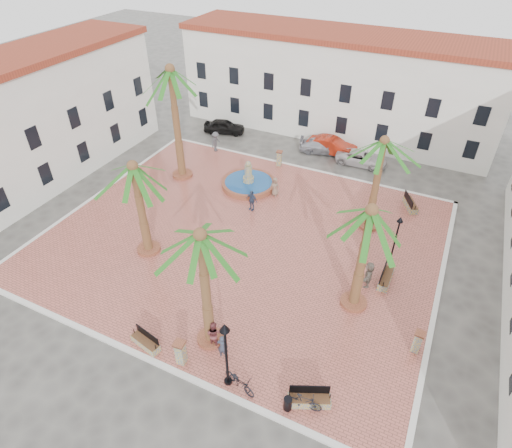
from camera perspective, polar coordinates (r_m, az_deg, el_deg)
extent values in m
plane|color=#56544F|center=(30.02, -1.72, -1.93)|extent=(120.00, 120.00, 0.00)
cube|color=#B75D4E|center=(29.97, -1.72, -1.82)|extent=(26.00, 22.00, 0.15)
cube|color=silver|center=(38.36, 5.86, 7.53)|extent=(26.30, 0.30, 0.16)
cube|color=silver|center=(23.79, -14.46, -16.93)|extent=(26.30, 0.30, 0.16)
cube|color=silver|center=(27.97, 23.02, -8.97)|extent=(0.30, 22.30, 0.16)
cube|color=silver|center=(36.76, -20.10, 3.84)|extent=(0.30, 22.30, 0.16)
cube|color=white|center=(44.44, 10.61, 17.61)|extent=(30.00, 7.00, 9.00)
cube|color=maroon|center=(43.13, 11.38, 23.55)|extent=(30.40, 7.40, 0.50)
cube|color=black|center=(47.28, -7.00, 16.16)|extent=(1.00, 0.12, 1.60)
cube|color=black|center=(45.48, -2.82, 15.53)|extent=(1.00, 0.12, 1.60)
cube|color=black|center=(43.94, 1.65, 14.76)|extent=(1.00, 0.12, 1.60)
cube|color=black|center=(42.67, 6.37, 13.84)|extent=(1.00, 0.12, 1.60)
cube|color=black|center=(41.69, 11.31, 12.78)|extent=(1.00, 0.12, 1.60)
cube|color=black|center=(41.04, 16.40, 11.58)|extent=(1.00, 0.12, 1.60)
cube|color=black|center=(40.72, 21.56, 10.26)|extent=(1.00, 0.12, 1.60)
cube|color=black|center=(40.75, 26.72, 8.85)|extent=(1.00, 0.12, 1.60)
cube|color=black|center=(46.30, -7.29, 19.63)|extent=(1.00, 0.12, 1.60)
cube|color=black|center=(44.47, -2.94, 19.13)|extent=(1.00, 0.12, 1.60)
cube|color=black|center=(42.89, 1.72, 18.47)|extent=(1.00, 0.12, 1.60)
cube|color=black|center=(41.58, 6.66, 17.64)|extent=(1.00, 0.12, 1.60)
cube|color=black|center=(40.58, 11.83, 16.63)|extent=(1.00, 0.12, 1.60)
cube|color=black|center=(39.91, 17.16, 15.45)|extent=(1.00, 0.12, 1.60)
cube|color=black|center=(39.59, 22.56, 14.11)|extent=(1.00, 0.12, 1.60)
cube|color=black|center=(39.62, 27.92, 12.63)|extent=(1.00, 0.12, 1.60)
cube|color=white|center=(39.00, -28.11, 11.48)|extent=(6.00, 24.00, 9.50)
cube|color=maroon|center=(37.47, -30.40, 18.27)|extent=(6.40, 24.40, 0.50)
cube|color=black|center=(34.91, -30.95, 2.77)|extent=(0.12, 1.00, 1.60)
cube|color=black|center=(36.76, -26.29, 6.03)|extent=(0.12, 1.00, 1.60)
cube|color=black|center=(38.94, -22.07, 8.91)|extent=(0.12, 1.00, 1.60)
cube|color=black|center=(41.39, -18.27, 11.44)|extent=(0.12, 1.00, 1.60)
cube|color=black|center=(44.06, -14.85, 13.62)|extent=(0.12, 1.00, 1.60)
cube|color=black|center=(35.50, -27.61, 10.14)|extent=(0.12, 1.00, 1.60)
cube|color=black|center=(37.75, -23.13, 12.90)|extent=(0.12, 1.00, 1.60)
cube|color=black|center=(40.27, -19.10, 15.26)|extent=(0.12, 1.00, 1.60)
cube|color=black|center=(43.02, -15.50, 17.27)|extent=(0.12, 1.00, 1.60)
cylinder|color=#9A4F34|center=(35.28, -1.00, 5.40)|extent=(4.41, 4.41, 0.42)
cylinder|color=#194C8C|center=(35.18, -1.01, 5.66)|extent=(3.89, 3.89, 0.06)
cylinder|color=gray|center=(35.17, -1.01, 5.69)|extent=(0.95, 0.95, 0.84)
cylinder|color=gray|center=(34.74, -1.02, 6.88)|extent=(0.63, 0.63, 1.26)
sphere|color=gray|center=(34.35, -1.04, 8.01)|extent=(0.46, 0.46, 0.46)
cylinder|color=#9A4F34|center=(37.27, -9.77, 6.56)|extent=(1.69, 1.69, 0.25)
cylinder|color=brown|center=(35.23, -10.54, 12.87)|extent=(0.55, 0.55, 8.76)
sphere|color=brown|center=(33.72, -11.42, 19.66)|extent=(0.74, 0.74, 0.74)
cylinder|color=#9A4F34|center=(29.64, -14.10, -3.20)|extent=(1.54, 1.54, 0.23)
cylinder|color=brown|center=(27.72, -15.08, 1.90)|extent=(0.50, 0.50, 6.22)
sphere|color=brown|center=(26.12, -16.16, 7.47)|extent=(0.68, 0.68, 0.68)
cylinder|color=#9A4F34|center=(23.76, -6.10, -14.88)|extent=(1.43, 1.43, 0.21)
cylinder|color=brown|center=(21.06, -6.73, -8.84)|extent=(0.47, 0.47, 6.97)
sphere|color=brown|center=(18.73, -7.49, -1.40)|extent=(0.63, 0.63, 0.63)
cylinder|color=#9A4F34|center=(25.92, 12.87, -10.09)|extent=(1.54, 1.54, 0.23)
cylinder|color=brown|center=(23.64, 13.96, -4.56)|extent=(0.50, 0.50, 6.44)
sphere|color=brown|center=(21.69, 15.20, 1.82)|extent=(0.67, 0.67, 0.67)
cylinder|color=#9A4F34|center=(31.87, 14.70, -0.09)|extent=(1.45, 1.45, 0.22)
cylinder|color=brown|center=(30.02, 15.69, 5.05)|extent=(0.47, 0.47, 6.54)
sphere|color=brown|center=(28.50, 16.79, 10.62)|extent=(0.64, 0.64, 0.64)
cube|color=gray|center=(24.03, -14.50, -15.14)|extent=(1.85, 0.89, 0.40)
cube|color=#56351E|center=(23.85, -14.59, -14.80)|extent=(1.75, 0.83, 0.06)
cube|color=black|center=(23.72, -14.28, -14.10)|extent=(1.66, 0.39, 0.49)
cylinder|color=black|center=(24.24, -15.95, -13.58)|extent=(0.05, 0.05, 0.30)
cylinder|color=black|center=(23.31, -13.25, -15.70)|extent=(0.05, 0.05, 0.30)
cube|color=gray|center=(21.62, 7.09, -22.36)|extent=(2.06, 1.37, 0.44)
cube|color=#56351E|center=(21.40, 7.14, -22.01)|extent=(1.94, 1.27, 0.07)
cube|color=black|center=(21.27, 7.16, -21.04)|extent=(1.74, 0.82, 0.55)
cylinder|color=black|center=(21.21, 4.45, -21.86)|extent=(0.05, 0.05, 0.33)
cylinder|color=black|center=(21.40, 9.87, -21.75)|extent=(0.05, 0.05, 0.33)
cube|color=gray|center=(27.64, 16.91, -7.03)|extent=(0.63, 2.00, 0.44)
cube|color=#56351E|center=(27.47, 17.01, -6.65)|extent=(0.57, 1.88, 0.07)
cube|color=black|center=(27.28, 16.63, -6.05)|extent=(0.08, 1.88, 0.55)
cylinder|color=black|center=(26.68, 16.62, -7.71)|extent=(0.05, 0.05, 0.33)
cylinder|color=black|center=(28.09, 17.47, -5.24)|extent=(0.05, 0.05, 0.33)
cube|color=gray|center=(34.72, 19.87, 2.38)|extent=(1.42, 2.01, 0.43)
cube|color=#56351E|center=(34.59, 19.96, 2.72)|extent=(1.32, 1.89, 0.07)
cube|color=black|center=(34.35, 19.69, 3.13)|extent=(0.88, 1.67, 0.54)
cylinder|color=black|center=(33.81, 20.46, 2.02)|extent=(0.05, 0.05, 0.33)
cylinder|color=black|center=(35.24, 19.57, 3.75)|extent=(0.05, 0.05, 0.33)
cylinder|color=black|center=(22.22, -3.73, -20.17)|extent=(0.38, 0.38, 0.17)
cylinder|color=black|center=(20.61, -3.96, -17.25)|extent=(0.13, 0.13, 3.85)
cone|color=black|center=(18.96, -4.23, -13.57)|extent=(0.47, 0.47, 0.43)
sphere|color=beige|center=(19.08, -4.20, -13.88)|extent=(0.26, 0.26, 0.26)
cylinder|color=black|center=(29.22, 17.43, -4.71)|extent=(0.32, 0.32, 0.14)
cylinder|color=black|center=(28.21, 18.02, -2.24)|extent=(0.11, 0.11, 3.21)
cone|color=black|center=(27.20, 18.71, 0.60)|extent=(0.39, 0.39, 0.36)
sphere|color=beige|center=(27.27, 18.66, 0.38)|extent=(0.21, 0.21, 0.21)
cube|color=gray|center=(22.64, -10.00, -16.60)|extent=(0.48, 0.48, 1.41)
cube|color=#9A4F34|center=(22.03, -10.21, -15.42)|extent=(0.60, 0.60, 0.11)
cube|color=gray|center=(38.07, 3.11, 8.66)|extent=(0.44, 0.44, 1.30)
cube|color=#9A4F34|center=(37.74, 3.15, 9.60)|extent=(0.55, 0.55, 0.10)
cube|color=gray|center=(24.24, 20.70, -14.56)|extent=(0.44, 0.44, 1.30)
cube|color=#9A4F34|center=(23.72, 21.07, -13.49)|extent=(0.55, 0.55, 0.10)
cylinder|color=black|center=(21.27, 4.25, -22.77)|extent=(0.40, 0.40, 0.77)
imported|color=#31394B|center=(22.52, -4.47, -15.99)|extent=(0.63, 0.48, 1.56)
imported|color=black|center=(21.69, -2.20, -20.23)|extent=(2.01, 1.19, 1.00)
imported|color=brown|center=(22.99, -5.68, -14.35)|extent=(0.84, 0.67, 1.67)
imported|color=black|center=(21.24, 6.46, -22.51)|extent=(1.72, 0.71, 1.00)
imported|color=#7E6351|center=(33.82, 2.54, 4.99)|extent=(0.78, 0.51, 1.57)
imported|color=#303F5C|center=(32.10, -0.59, 3.20)|extent=(1.05, 0.59, 1.68)
imported|color=#46454A|center=(40.54, -5.39, 10.89)|extent=(0.77, 1.25, 1.88)
imported|color=#756A5D|center=(26.68, 14.79, -6.49)|extent=(0.65, 1.67, 1.76)
imported|color=black|center=(44.46, -4.25, 12.84)|extent=(4.39, 2.78, 1.39)
imported|color=red|center=(40.91, 10.11, 10.21)|extent=(4.68, 1.71, 1.53)
imported|color=#B3B3BC|center=(41.00, 8.94, 10.20)|extent=(4.67, 2.80, 1.27)
imported|color=beige|center=(39.66, 13.87, 8.54)|extent=(4.57, 2.27, 1.24)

